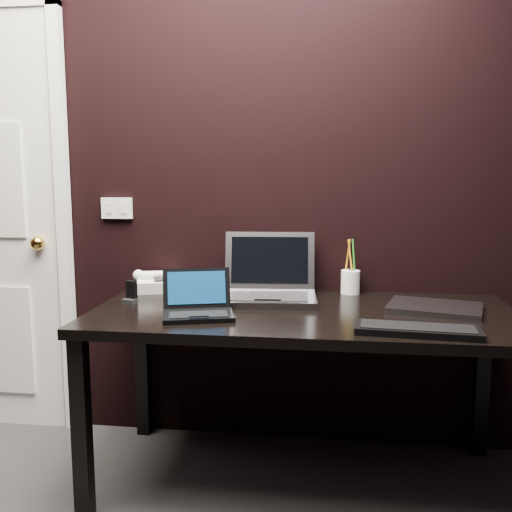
# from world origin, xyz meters

# --- Properties ---
(wall_back) EXTENTS (4.00, 0.00, 4.00)m
(wall_back) POSITION_xyz_m (0.00, 1.80, 1.30)
(wall_back) COLOR black
(wall_back) RESTS_ON ground
(wall_switch) EXTENTS (0.15, 0.02, 0.10)m
(wall_switch) POSITION_xyz_m (-0.62, 1.79, 1.12)
(wall_switch) COLOR silver
(wall_switch) RESTS_ON wall_back
(desk) EXTENTS (1.70, 0.80, 0.74)m
(desk) POSITION_xyz_m (0.30, 1.40, 0.66)
(desk) COLOR black
(desk) RESTS_ON ground
(netbook) EXTENTS (0.32, 0.30, 0.17)m
(netbook) POSITION_xyz_m (-0.10, 1.25, 0.77)
(netbook) COLOR black
(netbook) RESTS_ON desk
(silver_laptop) EXTENTS (0.43, 0.40, 0.28)m
(silver_laptop) POSITION_xyz_m (0.14, 1.58, 0.79)
(silver_laptop) COLOR gray
(silver_laptop) RESTS_ON desk
(ext_keyboard) EXTENTS (0.43, 0.18, 0.03)m
(ext_keyboard) POSITION_xyz_m (0.71, 1.11, 0.75)
(ext_keyboard) COLOR black
(ext_keyboard) RESTS_ON desk
(closed_laptop) EXTENTS (0.41, 0.34, 0.02)m
(closed_laptop) POSITION_xyz_m (0.82, 1.46, 0.75)
(closed_laptop) COLOR gray
(closed_laptop) RESTS_ON desk
(desk_phone) EXTENTS (0.23, 0.22, 0.11)m
(desk_phone) POSITION_xyz_m (-0.39, 1.69, 0.78)
(desk_phone) COLOR white
(desk_phone) RESTS_ON desk
(mobile_phone) EXTENTS (0.07, 0.06, 0.10)m
(mobile_phone) POSITION_xyz_m (-0.43, 1.43, 0.78)
(mobile_phone) COLOR black
(mobile_phone) RESTS_ON desk
(pen_cup) EXTENTS (0.11, 0.11, 0.25)m
(pen_cup) POSITION_xyz_m (0.50, 1.75, 0.80)
(pen_cup) COLOR white
(pen_cup) RESTS_ON desk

